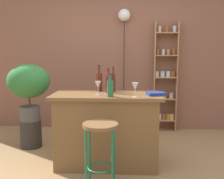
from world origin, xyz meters
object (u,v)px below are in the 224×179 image
at_px(bottle_soda_blue, 108,84).
at_px(plant_stool, 31,133).
at_px(bottle_wine_red, 110,88).
at_px(potted_plant, 29,84).
at_px(bottle_spirits_clear, 113,82).
at_px(wine_glass_center, 98,85).
at_px(cookbook, 156,94).
at_px(spice_shelf, 165,79).
at_px(pendant_globe_light, 124,17).
at_px(bar_stool, 100,140).
at_px(wine_glass_left, 135,87).
at_px(bottle_vinegar, 99,81).

bearing_deg(bottle_soda_blue, plant_stool, 159.29).
bearing_deg(bottle_wine_red, potted_plant, 148.68).
xyz_separation_m(plant_stool, bottle_spirits_clear, (1.25, -0.35, 0.82)).
distance_m(potted_plant, bottle_wine_red, 1.44).
height_order(plant_stool, bottle_spirits_clear, bottle_spirits_clear).
relative_size(bottle_soda_blue, wine_glass_center, 1.86).
bearing_deg(cookbook, wine_glass_center, 166.96).
bearing_deg(wine_glass_center, bottle_soda_blue, 58.37).
bearing_deg(potted_plant, bottle_spirits_clear, -15.48).
distance_m(spice_shelf, bottle_spirits_clear, 1.55).
relative_size(spice_shelf, cookbook, 9.17).
bearing_deg(pendant_globe_light, spice_shelf, -3.37).
bearing_deg(bottle_soda_blue, potted_plant, 159.29).
bearing_deg(spice_shelf, bar_stool, -114.48).
bearing_deg(wine_glass_left, pendant_globe_light, 94.75).
distance_m(bottle_vinegar, bottle_wine_red, 0.45).
bearing_deg(bottle_vinegar, bottle_spirits_clear, -2.97).
distance_m(bottle_spirits_clear, wine_glass_center, 0.33).
bearing_deg(bottle_spirits_clear, spice_shelf, 56.62).
bearing_deg(wine_glass_center, bottle_vinegar, 93.38).
xyz_separation_m(bottle_vinegar, cookbook, (0.70, -0.28, -0.11)).
bearing_deg(bottle_vinegar, wine_glass_center, -86.62).
distance_m(bar_stool, bottle_wine_red, 0.62).
relative_size(bar_stool, plant_stool, 1.70).
bearing_deg(spice_shelf, pendant_globe_light, 176.63).
xyz_separation_m(bottle_wine_red, pendant_globe_light, (0.14, 1.74, 1.01)).
relative_size(bottle_wine_red, bottle_spirits_clear, 0.83).
xyz_separation_m(bottle_vinegar, bottle_spirits_clear, (0.18, -0.01, -0.01)).
bearing_deg(bottle_wine_red, bottle_soda_blue, 98.06).
distance_m(bar_stool, spice_shelf, 2.31).
height_order(wine_glass_left, pendant_globe_light, pendant_globe_light).
xyz_separation_m(spice_shelf, bottle_wine_red, (-0.87, -1.70, 0.08)).
height_order(bottle_soda_blue, wine_glass_left, bottle_soda_blue).
bearing_deg(bottle_vinegar, wine_glass_left, -42.64).
xyz_separation_m(bottle_spirits_clear, pendant_globe_light, (0.12, 1.34, 0.99)).
height_order(potted_plant, wine_glass_left, potted_plant).
xyz_separation_m(plant_stool, potted_plant, (0.00, 0.00, 0.74)).
distance_m(bottle_spirits_clear, bottle_soda_blue, 0.12).
xyz_separation_m(plant_stool, pendant_globe_light, (1.37, 0.99, 1.81)).
bearing_deg(cookbook, bar_stool, -154.34).
relative_size(bottle_spirits_clear, cookbook, 1.53).
height_order(bar_stool, cookbook, cookbook).
relative_size(plant_stool, wine_glass_center, 2.48).
height_order(bottle_soda_blue, wine_glass_center, bottle_soda_blue).
bearing_deg(plant_stool, bottle_soda_blue, -20.71).
distance_m(plant_stool, bottle_vinegar, 1.39).
distance_m(bar_stool, wine_glass_left, 0.72).
relative_size(plant_stool, bottle_spirits_clear, 1.27).
xyz_separation_m(bar_stool, pendant_globe_light, (0.21, 2.12, 1.49)).
distance_m(bar_stool, cookbook, 0.89).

